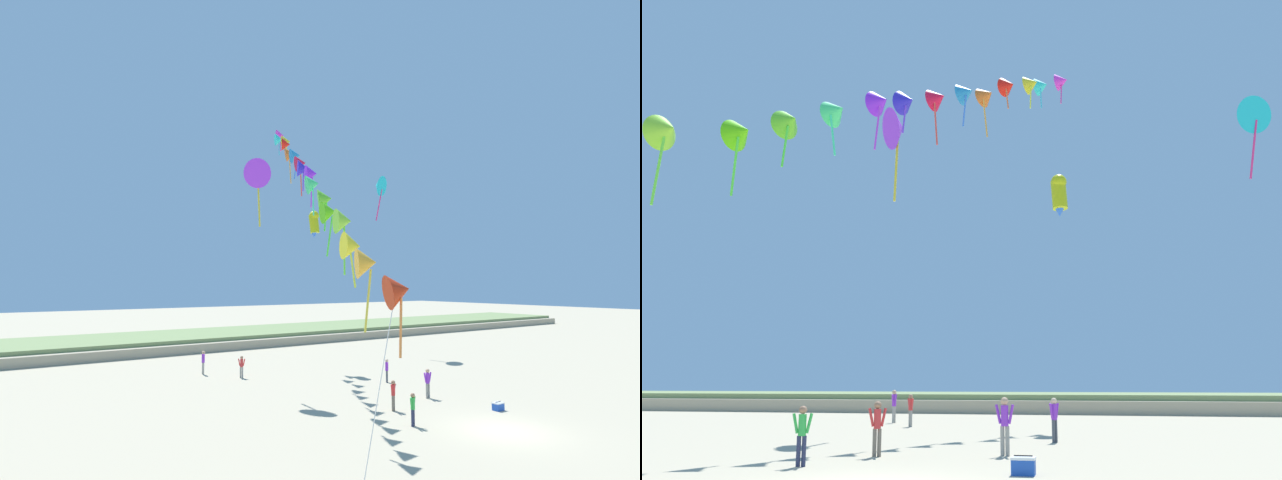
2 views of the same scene
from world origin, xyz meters
TOP-DOWN VIEW (x-y plane):
  - dune_ridge at (0.00, 39.02)m, footprint 120.00×13.71m
  - person_near_left at (2.00, 6.56)m, footprint 0.61×0.24m
  - person_near_right at (-2.93, 2.91)m, footprint 0.54×0.27m
  - person_mid_center at (-1.72, 5.56)m, footprint 0.55×0.30m
  - person_far_left at (3.18, 11.44)m, footprint 0.37×0.51m
  - person_far_right at (-4.33, 18.65)m, footprint 0.44×0.45m
  - person_far_center at (-6.07, 21.60)m, footprint 0.24×0.61m
  - kite_banner_string at (-3.40, 11.60)m, footprint 14.79×31.07m
  - large_kite_low_lead at (3.17, 20.39)m, footprint 1.16×1.24m
  - large_kite_mid_trail at (-4.49, 15.94)m, footprint 2.16×2.32m
  - large_kite_high_solo at (13.88, 24.11)m, footprint 2.40×1.82m
  - beach_cooler at (3.00, 2.43)m, footprint 0.58×0.41m

SIDE VIEW (x-z plane):
  - beach_cooler at x=3.00m, z-range -0.02..0.45m
  - dune_ridge at x=0.00m, z-range 0.00..1.28m
  - person_near_right at x=-2.93m, z-range 0.12..1.69m
  - person_far_right at x=-4.33m, z-range 0.12..1.69m
  - person_far_left at x=3.18m, z-range 0.13..1.73m
  - person_mid_center at x=-1.72m, z-range 0.13..1.74m
  - person_near_left at x=2.00m, z-range 0.13..1.86m
  - person_far_center at x=-6.07m, z-range 0.14..1.87m
  - large_kite_low_lead at x=3.17m, z-range 10.79..13.09m
  - kite_banner_string at x=-3.40m, z-range 2.98..24.67m
  - large_kite_mid_trail at x=-4.49m, z-range 12.03..16.91m
  - large_kite_high_solo at x=13.88m, z-range 14.55..19.34m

